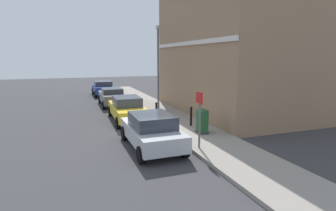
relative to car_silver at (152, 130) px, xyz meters
name	(u,v)px	position (x,y,z in m)	size (l,w,h in m)	color
ground	(156,134)	(0.78, 1.85, -0.76)	(80.00, 80.00, 0.00)	#38383A
sidewalk	(156,109)	(2.66, 7.85, -0.69)	(2.65, 30.00, 0.15)	gray
corner_building	(240,51)	(7.89, 5.37, 3.39)	(7.91, 11.04, 8.30)	#937256
car_silver	(152,130)	(0.00, 0.00, 0.00)	(1.94, 4.12, 1.47)	#B7B7BC
car_yellow	(127,108)	(0.06, 5.27, -0.02)	(1.90, 4.52, 1.46)	gold
car_grey	(112,96)	(0.00, 10.73, -0.04)	(1.85, 4.07, 1.39)	slate
car_blue	(103,88)	(0.05, 16.82, -0.01)	(1.93, 3.95, 1.43)	navy
utility_cabinet	(202,122)	(2.80, 0.86, -0.08)	(0.46, 0.61, 1.15)	#1E4C28
bollard_near_cabinet	(191,116)	(2.90, 2.33, -0.06)	(0.14, 0.14, 1.04)	black
bollard_far_kerb	(156,110)	(1.58, 4.28, -0.06)	(0.14, 0.14, 1.04)	black
street_sign	(200,111)	(1.68, -1.06, 0.90)	(0.08, 0.60, 2.30)	#59595B
lamppost	(158,64)	(2.81, 7.63, 2.54)	(0.20, 0.44, 5.72)	#59595B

